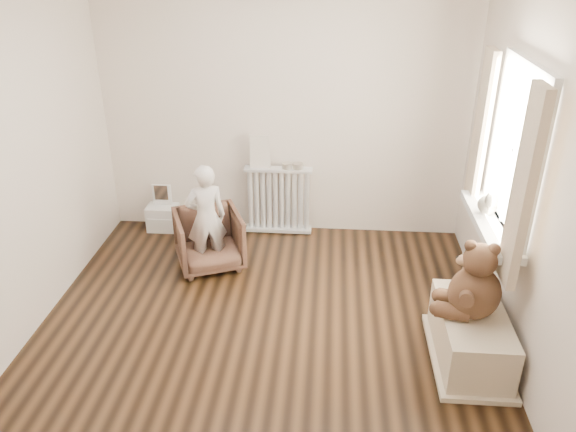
# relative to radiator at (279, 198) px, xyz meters

# --- Properties ---
(floor) EXTENTS (3.60, 3.60, 0.01)m
(floor) POSITION_rel_radiator_xyz_m (0.05, -1.68, -0.39)
(floor) COLOR black
(floor) RESTS_ON ground
(back_wall) EXTENTS (3.60, 0.02, 2.60)m
(back_wall) POSITION_rel_radiator_xyz_m (0.05, 0.12, 0.91)
(back_wall) COLOR white
(back_wall) RESTS_ON ground
(front_wall) EXTENTS (3.60, 0.02, 2.60)m
(front_wall) POSITION_rel_radiator_xyz_m (0.05, -3.48, 0.91)
(front_wall) COLOR white
(front_wall) RESTS_ON ground
(left_wall) EXTENTS (0.02, 3.60, 2.60)m
(left_wall) POSITION_rel_radiator_xyz_m (-1.75, -1.68, 0.91)
(left_wall) COLOR white
(left_wall) RESTS_ON ground
(right_wall) EXTENTS (0.02, 3.60, 2.60)m
(right_wall) POSITION_rel_radiator_xyz_m (1.85, -1.68, 0.91)
(right_wall) COLOR white
(right_wall) RESTS_ON ground
(window) EXTENTS (0.03, 0.90, 1.10)m
(window) POSITION_rel_radiator_xyz_m (1.81, -1.38, 1.06)
(window) COLOR white
(window) RESTS_ON right_wall
(window_sill) EXTENTS (0.22, 1.10, 0.06)m
(window_sill) POSITION_rel_radiator_xyz_m (1.72, -1.38, 0.48)
(window_sill) COLOR silver
(window_sill) RESTS_ON right_wall
(curtain_left) EXTENTS (0.06, 0.26, 1.30)m
(curtain_left) POSITION_rel_radiator_xyz_m (1.70, -1.95, 1.00)
(curtain_left) COLOR #C7B495
(curtain_left) RESTS_ON right_wall
(curtain_right) EXTENTS (0.06, 0.26, 1.30)m
(curtain_right) POSITION_rel_radiator_xyz_m (1.70, -0.81, 1.00)
(curtain_right) COLOR #C7B495
(curtain_right) RESTS_ON right_wall
(radiator) EXTENTS (0.68, 0.13, 0.72)m
(radiator) POSITION_rel_radiator_xyz_m (0.00, 0.00, 0.00)
(radiator) COLOR silver
(radiator) RESTS_ON floor
(paper_doll) EXTENTS (0.20, 0.02, 0.34)m
(paper_doll) POSITION_rel_radiator_xyz_m (-0.18, 0.00, 0.50)
(paper_doll) COLOR beige
(paper_doll) RESTS_ON radiator
(tin_a) EXTENTS (0.10, 0.10, 0.06)m
(tin_a) POSITION_rel_radiator_xyz_m (0.09, 0.00, 0.36)
(tin_a) COLOR #A59E8C
(tin_a) RESTS_ON radiator
(tin_b) EXTENTS (0.10, 0.10, 0.06)m
(tin_b) POSITION_rel_radiator_xyz_m (0.19, 0.00, 0.36)
(tin_b) COLOR #A59E8C
(tin_b) RESTS_ON radiator
(toy_vanity) EXTENTS (0.31, 0.22, 0.49)m
(toy_vanity) POSITION_rel_radiator_xyz_m (-1.22, -0.03, -0.11)
(toy_vanity) COLOR silver
(toy_vanity) RESTS_ON floor
(armchair) EXTENTS (0.76, 0.77, 0.54)m
(armchair) POSITION_rel_radiator_xyz_m (-0.58, -0.72, -0.12)
(armchair) COLOR #4E3224
(armchair) RESTS_ON floor
(child) EXTENTS (0.43, 0.36, 1.01)m
(child) POSITION_rel_radiator_xyz_m (-0.58, -0.77, 0.13)
(child) COLOR silver
(child) RESTS_ON armchair
(toy_bench) EXTENTS (0.45, 0.86, 0.40)m
(toy_bench) POSITION_rel_radiator_xyz_m (1.57, -1.87, -0.19)
(toy_bench) COLOR beige
(toy_bench) RESTS_ON floor
(teddy_bear) EXTENTS (0.54, 0.46, 0.57)m
(teddy_bear) POSITION_rel_radiator_xyz_m (1.54, -1.88, 0.28)
(teddy_bear) COLOR #3B2415
(teddy_bear) RESTS_ON toy_bench
(plush_cat) EXTENTS (0.16, 0.24, 0.20)m
(plush_cat) POSITION_rel_radiator_xyz_m (1.71, -1.27, 0.61)
(plush_cat) COLOR slate
(plush_cat) RESTS_ON window_sill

